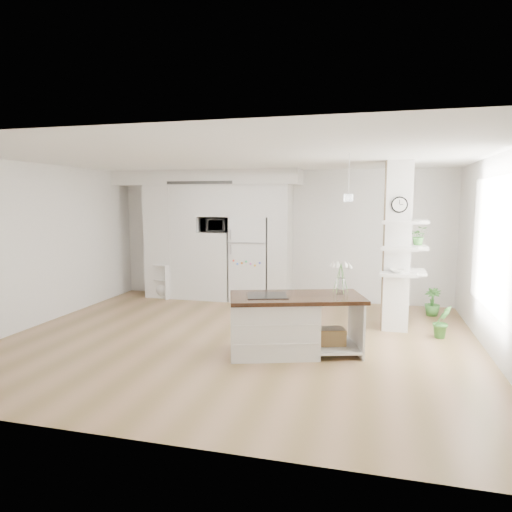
% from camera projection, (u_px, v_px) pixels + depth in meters
% --- Properties ---
extents(floor, '(7.00, 6.00, 0.01)m').
position_uv_depth(floor, '(238.00, 340.00, 6.87)').
color(floor, '#A17B57').
rests_on(floor, ground).
extents(room, '(7.04, 6.04, 2.72)m').
position_uv_depth(room, '(238.00, 216.00, 6.64)').
color(room, white).
rests_on(room, ground).
extents(cabinet_wall, '(4.00, 0.71, 2.70)m').
position_uv_depth(cabinet_wall, '(209.00, 228.00, 9.61)').
color(cabinet_wall, silver).
rests_on(cabinet_wall, floor).
extents(refrigerator, '(0.78, 0.69, 1.75)m').
position_uv_depth(refrigerator, '(251.00, 259.00, 9.47)').
color(refrigerator, white).
rests_on(refrigerator, floor).
extents(column, '(0.69, 0.90, 2.70)m').
position_uv_depth(column, '(403.00, 247.00, 7.20)').
color(column, silver).
rests_on(column, floor).
extents(window, '(0.00, 2.40, 2.40)m').
position_uv_depth(window, '(493.00, 244.00, 6.11)').
color(window, white).
rests_on(window, room).
extents(pendant_light, '(0.12, 0.12, 0.10)m').
position_uv_depth(pendant_light, '(358.00, 198.00, 6.33)').
color(pendant_light, white).
rests_on(pendant_light, room).
extents(kitchen_island, '(1.96, 1.36, 1.37)m').
position_uv_depth(kitchen_island, '(282.00, 323.00, 6.21)').
color(kitchen_island, silver).
rests_on(kitchen_island, floor).
extents(bookshelf, '(0.69, 0.53, 0.73)m').
position_uv_depth(bookshelf, '(162.00, 283.00, 9.83)').
color(bookshelf, silver).
rests_on(bookshelf, floor).
extents(floor_plant_a, '(0.35, 0.32, 0.51)m').
position_uv_depth(floor_plant_a, '(442.00, 322.00, 6.93)').
color(floor_plant_a, '#3C7E32').
rests_on(floor_plant_a, floor).
extents(floor_plant_b, '(0.36, 0.36, 0.50)m').
position_uv_depth(floor_plant_b, '(432.00, 302.00, 8.28)').
color(floor_plant_b, '#3C7E32').
rests_on(floor_plant_b, floor).
extents(microwave, '(0.54, 0.37, 0.30)m').
position_uv_depth(microwave, '(216.00, 225.00, 9.51)').
color(microwave, '#2D2D2D').
rests_on(microwave, cabinet_wall).
extents(shelf_plant, '(0.27, 0.23, 0.30)m').
position_uv_depth(shelf_plant, '(419.00, 236.00, 7.28)').
color(shelf_plant, '#3C7E32').
rests_on(shelf_plant, column).
extents(decor_bowl, '(0.22, 0.22, 0.05)m').
position_uv_depth(decor_bowl, '(397.00, 271.00, 7.04)').
color(decor_bowl, white).
rests_on(decor_bowl, column).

